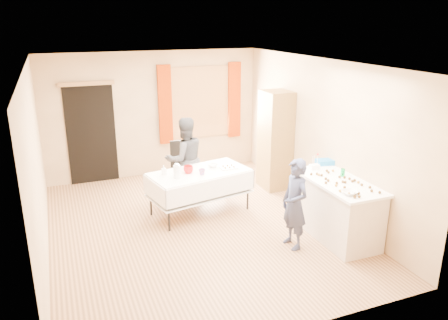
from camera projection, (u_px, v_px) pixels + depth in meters
name	position (u px, v px, depth m)	size (l,w,h in m)	color
floor	(197.00, 227.00, 7.09)	(4.50, 5.50, 0.02)	#9E7047
ceiling	(193.00, 62.00, 6.28)	(4.50, 5.50, 0.02)	white
wall_back	(154.00, 114.00, 9.12)	(4.50, 0.02, 2.60)	tan
wall_front	(283.00, 225.00, 4.24)	(4.50, 0.02, 2.60)	tan
wall_left	(36.00, 167.00, 5.89)	(0.02, 5.50, 2.60)	tan
wall_right	(321.00, 136.00, 7.47)	(0.02, 5.50, 2.60)	tan
window_frame	(200.00, 102.00, 9.38)	(1.32, 0.06, 1.52)	olive
window_pane	(200.00, 102.00, 9.36)	(1.20, 0.02, 1.40)	white
curtain_left	(165.00, 105.00, 9.06)	(0.28, 0.06, 1.65)	#8D2800
curtain_right	(234.00, 100.00, 9.61)	(0.28, 0.06, 1.65)	#8D2800
doorway	(91.00, 134.00, 8.73)	(0.95, 0.04, 2.00)	black
door_lintel	(87.00, 84.00, 8.39)	(1.05, 0.06, 0.08)	olive
cabinet	(275.00, 140.00, 8.47)	(0.50, 0.60, 1.92)	brown
counter	(336.00, 209.00, 6.65)	(0.73, 1.53, 0.91)	beige
party_table	(200.00, 188.00, 7.47)	(1.82, 1.17, 0.75)	black
chair	(183.00, 177.00, 8.43)	(0.45, 0.45, 0.99)	black
girl	(295.00, 204.00, 6.27)	(0.37, 0.52, 1.35)	#212644
woman	(185.00, 159.00, 7.95)	(0.80, 0.65, 1.55)	black
soda_can	(343.00, 172.00, 6.67)	(0.07, 0.07, 0.12)	#0B9E43
mixing_bowl	(349.00, 193.00, 5.99)	(0.22, 0.22, 0.05)	white
foam_block	(314.00, 167.00, 6.98)	(0.15, 0.10, 0.08)	white
blue_basket	(326.00, 162.00, 7.22)	(0.30, 0.20, 0.08)	#136DBC
pitcher	(177.00, 172.00, 7.03)	(0.11, 0.11, 0.22)	silver
cup_red	(188.00, 170.00, 7.27)	(0.18, 0.18, 0.13)	red
cup_rainbow	(202.00, 172.00, 7.20)	(0.14, 0.14, 0.10)	red
small_bowl	(213.00, 166.00, 7.59)	(0.21, 0.21, 0.05)	white
pastry_tray	(229.00, 168.00, 7.52)	(0.28, 0.20, 0.02)	white
bottle	(164.00, 170.00, 7.20)	(0.08, 0.08, 0.16)	white
cake_balls	(343.00, 182.00, 6.37)	(0.52, 1.09, 0.04)	#3F2314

